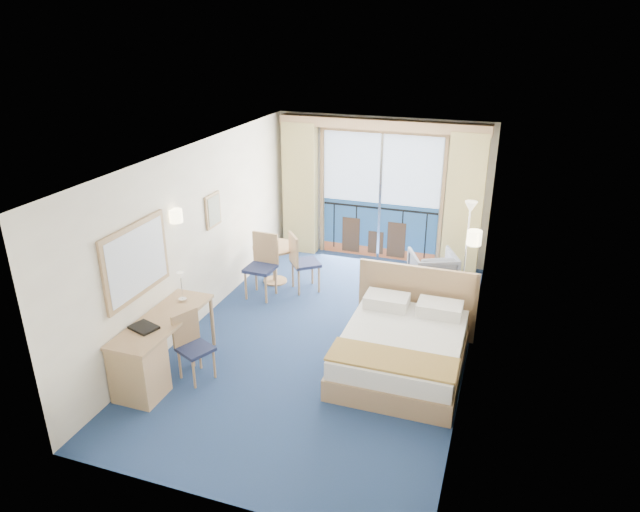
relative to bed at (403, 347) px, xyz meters
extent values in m
plane|color=navy|center=(-1.20, 0.39, -0.30)|extent=(6.50, 6.50, 0.00)
cube|color=beige|center=(-1.20, 3.65, 1.05)|extent=(4.00, 0.02, 2.70)
cube|color=beige|center=(-1.20, -2.87, 1.05)|extent=(4.00, 0.02, 2.70)
cube|color=beige|center=(-3.21, 0.39, 1.05)|extent=(0.02, 6.50, 2.70)
cube|color=beige|center=(0.81, 0.39, 1.05)|extent=(0.02, 6.50, 2.70)
cube|color=white|center=(-1.20, 0.39, 2.41)|extent=(4.00, 6.50, 0.02)
cube|color=navy|center=(-1.20, 3.61, 0.26)|extent=(2.20, 0.02, 1.08)
cube|color=#AEC3E5|center=(-1.20, 3.61, 1.46)|extent=(2.20, 0.02, 1.32)
cube|color=brown|center=(-1.20, 3.61, -0.20)|extent=(2.20, 0.02, 0.20)
cube|color=black|center=(-1.20, 3.61, 0.70)|extent=(2.20, 0.02, 0.04)
cube|color=#A47659|center=(-1.20, 3.61, 2.16)|extent=(2.36, 0.03, 0.12)
cube|color=#A47659|center=(-2.35, 3.61, 0.90)|extent=(0.06, 0.03, 2.40)
cube|color=#A47659|center=(-0.05, 3.61, 0.90)|extent=(0.06, 0.03, 2.40)
cube|color=silver|center=(-1.20, 3.60, 0.90)|extent=(0.05, 0.02, 2.40)
cube|color=#342317|center=(-0.85, 3.60, 0.10)|extent=(0.35, 0.02, 0.70)
cube|color=#342317|center=(-1.75, 3.60, 0.10)|extent=(0.35, 0.02, 0.70)
cube|color=#342317|center=(-1.25, 3.60, 0.00)|extent=(0.30, 0.02, 0.45)
cube|color=black|center=(-2.10, 3.61, 0.25)|extent=(0.02, 0.01, 0.90)
cube|color=black|center=(-1.65, 3.61, 0.25)|extent=(0.03, 0.01, 0.90)
cube|color=black|center=(-1.20, 3.61, 0.25)|extent=(0.03, 0.01, 0.90)
cube|color=black|center=(-0.75, 3.61, 0.25)|extent=(0.03, 0.01, 0.90)
cube|color=black|center=(-0.30, 3.61, 0.25)|extent=(0.02, 0.01, 0.90)
cube|color=tan|center=(-2.75, 3.46, 0.97)|extent=(0.65, 0.22, 2.55)
cube|color=tan|center=(0.35, 3.46, 0.97)|extent=(0.65, 0.22, 2.55)
cube|color=#A47659|center=(-1.20, 3.49, 2.28)|extent=(3.80, 0.25, 0.18)
cube|color=#A47659|center=(-3.17, -1.11, 1.25)|extent=(0.04, 1.25, 0.95)
cube|color=silver|center=(-3.15, -1.11, 1.25)|extent=(0.01, 1.12, 0.82)
cube|color=#A47659|center=(-3.17, 0.84, 1.30)|extent=(0.03, 0.42, 0.52)
cube|color=gray|center=(-3.15, 0.84, 1.30)|extent=(0.01, 0.34, 0.44)
cylinder|color=beige|center=(-3.14, -0.21, 1.55)|extent=(0.18, 0.18, 0.18)
cylinder|color=beige|center=(0.74, 0.24, 1.55)|extent=(0.18, 0.18, 0.18)
cube|color=#A47659|center=(0.00, -0.08, -0.15)|extent=(1.56, 1.95, 0.29)
cube|color=silver|center=(0.00, -0.08, 0.11)|extent=(1.50, 1.89, 0.24)
cube|color=#A3803F|center=(0.00, -0.72, 0.25)|extent=(1.54, 0.54, 0.03)
cube|color=silver|center=(-0.37, 0.62, 0.32)|extent=(0.61, 0.39, 0.18)
cube|color=silver|center=(0.37, 0.62, 0.32)|extent=(0.61, 0.39, 0.18)
cube|color=#A47659|center=(0.00, 0.94, 0.24)|extent=(1.71, 0.06, 1.07)
cube|color=tan|center=(0.57, 1.35, -0.02)|extent=(0.43, 0.41, 0.56)
cube|color=white|center=(0.58, 1.39, 0.30)|extent=(0.21, 0.17, 0.09)
imported|color=#434751|center=(0.01, 2.52, 0.04)|extent=(0.96, 0.97, 0.68)
cylinder|color=silver|center=(0.52, 2.56, -0.29)|extent=(0.22, 0.22, 0.03)
cylinder|color=silver|center=(0.52, 2.56, 0.46)|extent=(0.02, 0.02, 1.52)
cone|color=silver|center=(0.52, 2.56, 1.22)|extent=(0.20, 0.20, 0.18)
cube|color=#A47659|center=(-2.90, -1.10, 0.46)|extent=(0.57, 1.66, 0.04)
cube|color=tan|center=(-2.90, -1.67, 0.07)|extent=(0.54, 0.50, 0.74)
cylinder|color=#A47659|center=(-3.16, -0.89, 0.07)|extent=(0.05, 0.05, 0.74)
cylinder|color=#A47659|center=(-2.65, -0.89, 0.07)|extent=(0.05, 0.05, 0.74)
cylinder|color=#A47659|center=(-3.16, -0.32, 0.07)|extent=(0.05, 0.05, 0.74)
cylinder|color=#A47659|center=(-2.65, -0.32, 0.07)|extent=(0.05, 0.05, 0.74)
cube|color=#1F2648|center=(-2.45, -1.11, 0.13)|extent=(0.51, 0.51, 0.05)
cube|color=#A47659|center=(-2.61, -1.03, 0.37)|extent=(0.19, 0.36, 0.46)
cylinder|color=#A47659|center=(-2.37, -1.32, -0.10)|extent=(0.03, 0.03, 0.41)
cylinder|color=#A47659|center=(-2.24, -1.03, -0.10)|extent=(0.03, 0.03, 0.41)
cylinder|color=#A47659|center=(-2.65, -1.19, -0.10)|extent=(0.03, 0.03, 0.41)
cylinder|color=#A47659|center=(-2.52, -0.90, -0.10)|extent=(0.03, 0.03, 0.41)
cube|color=black|center=(-2.98, -1.38, 0.49)|extent=(0.39, 0.34, 0.03)
cylinder|color=silver|center=(-2.92, -0.58, 0.51)|extent=(0.11, 0.11, 0.02)
cylinder|color=silver|center=(-2.92, -0.58, 0.68)|extent=(0.01, 0.01, 0.36)
cone|color=silver|center=(-2.92, -0.58, 0.85)|extent=(0.10, 0.10, 0.09)
cylinder|color=#A47659|center=(-2.65, 1.92, 0.36)|extent=(0.75, 0.75, 0.04)
cylinder|color=#A47659|center=(-2.65, 1.92, 0.03)|extent=(0.08, 0.08, 0.66)
cylinder|color=#A47659|center=(-2.65, 1.92, -0.29)|extent=(0.41, 0.41, 0.03)
cube|color=#1F2648|center=(-2.03, 1.80, 0.19)|extent=(0.61, 0.61, 0.05)
cube|color=#A47659|center=(-2.19, 1.67, 0.46)|extent=(0.30, 0.37, 0.52)
cylinder|color=#A47659|center=(-1.78, 1.77, -0.07)|extent=(0.04, 0.04, 0.47)
cylinder|color=#A47659|center=(-2.00, 2.05, -0.07)|extent=(0.04, 0.04, 0.47)
cylinder|color=#A47659|center=(-2.06, 1.55, -0.07)|extent=(0.04, 0.04, 0.47)
cylinder|color=#A47659|center=(-2.28, 1.83, -0.07)|extent=(0.04, 0.04, 0.47)
cube|color=#1F2648|center=(-2.64, 1.31, 0.21)|extent=(0.48, 0.48, 0.05)
cube|color=#A47659|center=(-2.63, 1.52, 0.49)|extent=(0.46, 0.06, 0.54)
cylinder|color=#A47659|center=(-2.84, 1.13, -0.06)|extent=(0.04, 0.04, 0.49)
cylinder|color=#A47659|center=(-2.47, 1.11, -0.06)|extent=(0.04, 0.04, 0.49)
cylinder|color=#A47659|center=(-2.82, 1.50, -0.06)|extent=(0.04, 0.04, 0.49)
cylinder|color=#A47659|center=(-2.45, 1.48, -0.06)|extent=(0.04, 0.04, 0.49)
camera|label=1|loc=(1.06, -6.48, 4.01)|focal=32.00mm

